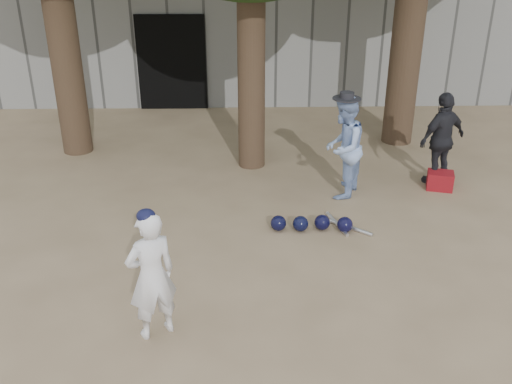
{
  "coord_description": "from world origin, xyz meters",
  "views": [
    {
      "loc": [
        0.43,
        -5.59,
        4.08
      ],
      "look_at": [
        0.6,
        1.0,
        0.95
      ],
      "focal_mm": 40.0,
      "sensor_mm": 36.0,
      "label": 1
    }
  ],
  "objects_px": {
    "spectator_blue": "(343,148)",
    "spectator_dark": "(442,139)",
    "boy_player": "(151,276)",
    "red_bag": "(440,180)"
  },
  "relations": [
    {
      "from": "spectator_blue",
      "to": "spectator_dark",
      "type": "bearing_deg",
      "value": 128.88
    },
    {
      "from": "boy_player",
      "to": "spectator_dark",
      "type": "height_order",
      "value": "spectator_dark"
    },
    {
      "from": "boy_player",
      "to": "red_bag",
      "type": "relative_size",
      "value": 3.52
    },
    {
      "from": "boy_player",
      "to": "red_bag",
      "type": "bearing_deg",
      "value": -170.4
    },
    {
      "from": "boy_player",
      "to": "red_bag",
      "type": "height_order",
      "value": "boy_player"
    },
    {
      "from": "spectator_blue",
      "to": "spectator_dark",
      "type": "xyz_separation_m",
      "value": [
        1.73,
        0.44,
        -0.03
      ]
    },
    {
      "from": "boy_player",
      "to": "red_bag",
      "type": "xyz_separation_m",
      "value": [
        4.28,
        3.64,
        -0.59
      ]
    },
    {
      "from": "spectator_dark",
      "to": "red_bag",
      "type": "distance_m",
      "value": 0.69
    },
    {
      "from": "boy_player",
      "to": "spectator_dark",
      "type": "xyz_separation_m",
      "value": [
        4.3,
        3.88,
        0.06
      ]
    },
    {
      "from": "boy_player",
      "to": "spectator_blue",
      "type": "xyz_separation_m",
      "value": [
        2.57,
        3.44,
        0.09
      ]
    }
  ]
}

